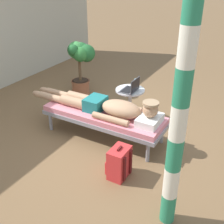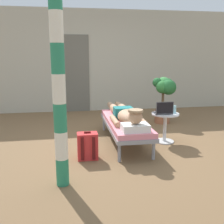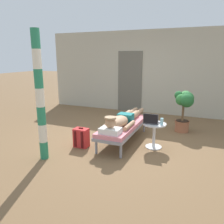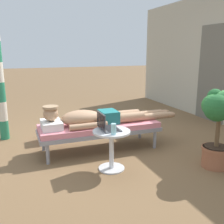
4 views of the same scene
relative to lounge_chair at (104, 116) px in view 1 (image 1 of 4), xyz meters
name	(u,v)px [view 1 (image 1 of 4)]	position (x,y,z in m)	size (l,w,h in m)	color
ground_plane	(97,138)	(-0.12, 0.05, -0.35)	(40.00, 40.00, 0.00)	brown
lounge_chair	(104,116)	(0.00, 0.00, 0.00)	(0.62, 1.86, 0.42)	gray
person_reclining	(107,106)	(0.00, -0.05, 0.17)	(0.53, 2.17, 0.33)	white
side_table	(130,99)	(0.71, -0.07, 0.01)	(0.48, 0.48, 0.52)	silver
laptop	(131,88)	(0.65, -0.13, 0.24)	(0.31, 0.24, 0.23)	#4C4C51
drink_glass	(136,83)	(0.86, -0.10, 0.25)	(0.06, 0.06, 0.14)	#99D8E5
backpack	(119,163)	(-0.70, -0.64, -0.15)	(0.30, 0.26, 0.42)	red
potted_plant	(80,59)	(1.16, 1.23, 0.37)	(0.49, 0.53, 1.04)	#9E5B3D
porch_post	(178,123)	(-1.06, -1.40, 0.81)	(0.15, 0.15, 2.32)	#267F59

